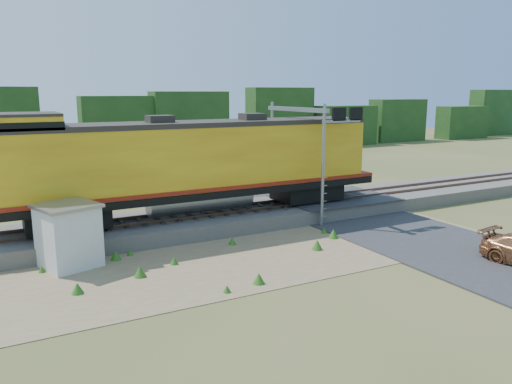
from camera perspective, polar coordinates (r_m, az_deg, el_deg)
ground at (r=23.46m, az=3.96°, el=-6.98°), size 140.00×140.00×0.00m
ballast at (r=28.40m, az=-2.47°, el=-2.87°), size 70.00×5.00×0.80m
rails at (r=28.29m, az=-2.48°, el=-1.92°), size 70.00×1.54×0.16m
dirt_shoulder at (r=22.93m, az=-0.98°, el=-7.36°), size 26.00×8.00×0.03m
road at (r=28.17m, az=15.34°, el=-4.05°), size 7.00×66.00×0.86m
tree_line_north at (r=58.22m, az=-16.40°, el=6.65°), size 130.00×3.00×6.50m
weed_clumps at (r=21.98m, az=-4.02°, el=-8.27°), size 15.00×6.20×0.56m
locomotive at (r=26.86m, az=-7.04°, el=3.35°), size 21.29×3.25×5.49m
shed at (r=22.72m, az=-20.64°, el=-4.65°), size 2.91×2.91×2.75m
signal_gantry at (r=29.24m, az=5.83°, el=6.84°), size 2.69×6.20×6.77m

